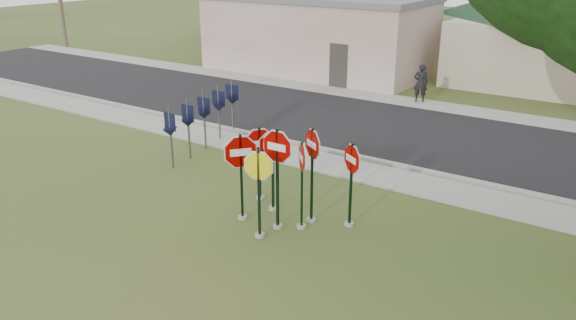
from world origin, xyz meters
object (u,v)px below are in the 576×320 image
Objects in this scene: stop_sign_center at (277,164)px; stop_sign_yellow at (259,184)px; stop_sign_left at (241,165)px; pedestrian at (421,83)px.

stop_sign_yellow is at bearing -98.42° from stop_sign_center.
stop_sign_yellow is at bearing -29.41° from stop_sign_left.
stop_sign_center is 1.07m from stop_sign_left.
stop_sign_yellow reaches higher than pedestrian.
stop_sign_yellow is 1.36× the size of pedestrian.
pedestrian is at bearing 92.47° from stop_sign_left.
stop_sign_center reaches higher than stop_sign_left.
stop_sign_left is at bearing -174.99° from stop_sign_center.
stop_sign_yellow is at bearing 73.09° from pedestrian.
stop_sign_center is 1.12× the size of stop_sign_left.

